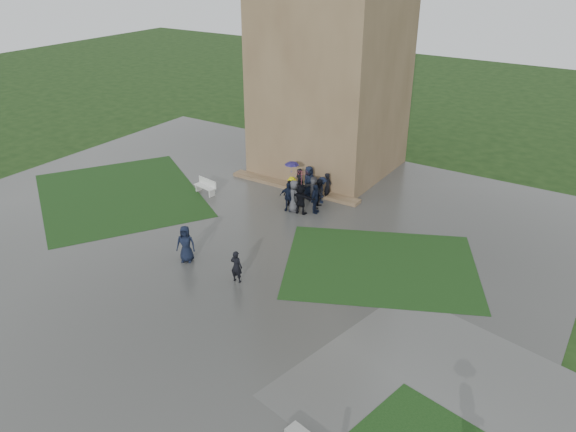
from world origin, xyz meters
The scene contains 10 objects.
ground centered at (0.00, 0.00, 0.00)m, with size 120.00×120.00×0.00m, color black.
plaza centered at (0.00, 2.00, 0.01)m, with size 34.00×34.00×0.02m, color #393937.
lawn_inset_left centered at (-8.50, 4.00, 0.03)m, with size 11.00×9.00×0.01m, color black.
lawn_inset_right centered at (8.50, 5.00, 0.03)m, with size 9.00×7.00×0.01m, color black.
tower centered at (0.00, 15.00, 9.00)m, with size 8.00×8.00×18.00m, color brown.
tower_plinth centered at (0.00, 10.60, 0.13)m, with size 9.00×0.80×0.22m, color brown.
bench centered at (-4.16, 7.06, 0.49)m, with size 1.62×0.74×0.91m.
visitor_cluster centered at (1.88, 8.78, 1.04)m, with size 2.98×3.48×2.60m.
pedestrian_mid centered at (0.37, 0.31, 0.95)m, with size 0.91×0.62×1.86m, color black.
pedestrian_near centered at (3.55, 0.16, 0.80)m, with size 0.57×0.38×1.57m, color black.
Camera 1 is at (17.31, -16.81, 13.98)m, focal length 35.00 mm.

